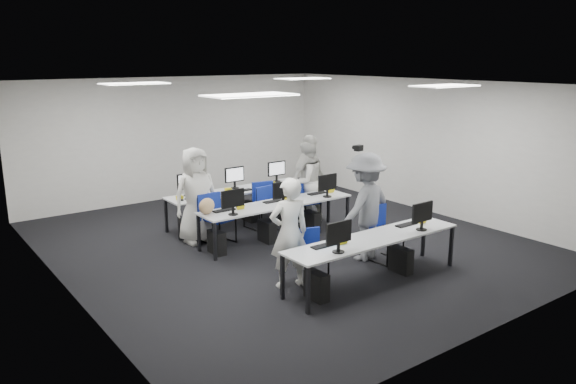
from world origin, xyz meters
TOP-DOWN VIEW (x-y plane):
  - room at (0.00, 0.00)m, footprint 9.00×9.02m
  - ceiling_panels at (0.00, 0.00)m, footprint 5.20×4.60m
  - desk_front at (0.00, -2.40)m, footprint 3.20×0.70m
  - desk_mid at (0.00, 0.20)m, footprint 3.20×0.70m
  - desk_back at (0.00, 1.60)m, footprint 3.20×0.70m
  - equipment_front at (-0.19, -2.42)m, footprint 2.51×0.41m
  - equipment_mid at (-0.19, 0.18)m, footprint 2.91×0.41m
  - equipment_back at (0.19, 1.62)m, footprint 2.91×0.41m
  - chair_0 at (-0.84, -1.90)m, footprint 0.53×0.56m
  - chair_1 at (0.83, -1.84)m, footprint 0.50×0.54m
  - chair_2 at (-1.01, 0.71)m, footprint 0.56×0.59m
  - chair_3 at (0.16, 0.81)m, footprint 0.57×0.61m
  - chair_4 at (1.24, 0.82)m, footprint 0.47×0.50m
  - chair_5 at (-1.17, 1.00)m, footprint 0.48×0.53m
  - chair_6 at (0.14, 1.07)m, footprint 0.49×0.53m
  - chair_7 at (0.95, 0.95)m, footprint 0.58×0.61m
  - handbag at (-1.45, 0.35)m, footprint 0.41×0.35m
  - student_0 at (-1.18, -1.77)m, footprint 0.71×0.55m
  - student_1 at (1.23, 0.87)m, footprint 0.90×0.73m
  - student_2 at (-1.31, 1.02)m, footprint 0.91×0.60m
  - student_3 at (1.28, 0.85)m, footprint 1.18×0.79m
  - photographer at (0.62, -1.56)m, footprint 1.32×0.90m
  - dslr_camera at (0.59, -1.38)m, footprint 0.17×0.20m

SIDE VIEW (x-z plane):
  - chair_0 at x=-0.84m, z-range -0.16..0.70m
  - chair_4 at x=1.24m, z-range -0.16..0.71m
  - chair_7 at x=0.95m, z-range -0.17..0.75m
  - chair_6 at x=0.14m, z-range -0.17..0.75m
  - chair_2 at x=-1.01m, z-range -0.17..0.76m
  - chair_1 at x=0.83m, z-range -0.18..0.78m
  - chair_5 at x=-1.17m, z-range -0.18..0.80m
  - chair_3 at x=0.16m, z-range -0.18..0.80m
  - equipment_mid at x=-0.19m, z-range -0.24..0.95m
  - equipment_back at x=0.19m, z-range -0.24..0.95m
  - equipment_front at x=-0.19m, z-range -0.24..0.95m
  - desk_front at x=0.00m, z-range 0.32..1.05m
  - desk_mid at x=0.00m, z-range 0.32..1.05m
  - desk_back at x=0.00m, z-range 0.32..1.05m
  - student_0 at x=-1.18m, z-range 0.00..1.73m
  - student_1 at x=1.23m, z-range 0.00..1.74m
  - handbag at x=-1.45m, z-range 0.73..1.02m
  - student_2 at x=-1.31m, z-range 0.00..1.83m
  - student_3 at x=1.28m, z-range 0.00..1.87m
  - photographer at x=0.62m, z-range 0.00..1.89m
  - room at x=0.00m, z-range 0.00..3.00m
  - dslr_camera at x=0.59m, z-range 1.90..2.00m
  - ceiling_panels at x=0.00m, z-range 2.98..2.99m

